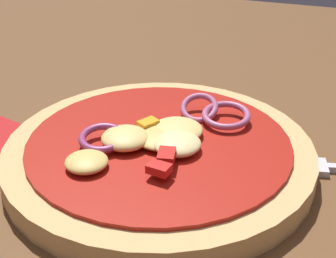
# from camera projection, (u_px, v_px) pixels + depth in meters

# --- Properties ---
(dining_table) EXTENTS (1.41, 0.98, 0.03)m
(dining_table) POSITION_uv_depth(u_px,v_px,m) (176.00, 190.00, 0.36)
(dining_table) COLOR brown
(dining_table) RESTS_ON ground
(pizza) EXTENTS (0.22, 0.22, 0.04)m
(pizza) POSITION_uv_depth(u_px,v_px,m) (159.00, 153.00, 0.36)
(pizza) COLOR tan
(pizza) RESTS_ON dining_table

